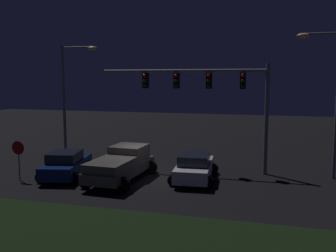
% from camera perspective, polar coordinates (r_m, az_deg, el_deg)
% --- Properties ---
extents(ground_plane, '(80.00, 80.00, 0.00)m').
position_cam_1_polar(ground_plane, '(21.77, -4.07, -7.80)').
color(ground_plane, black).
extents(grass_median, '(26.52, 5.49, 0.10)m').
position_cam_1_polar(grass_median, '(14.64, -15.21, -15.45)').
color(grass_median, black).
rests_on(grass_median, ground_plane).
extents(pickup_truck, '(3.05, 5.49, 1.80)m').
position_cam_1_polar(pickup_truck, '(21.13, -7.01, -5.51)').
color(pickup_truck, '#514C47').
rests_on(pickup_truck, ground_plane).
extents(car_sedan, '(2.71, 4.53, 1.51)m').
position_cam_1_polar(car_sedan, '(21.07, 4.01, -6.23)').
color(car_sedan, silver).
rests_on(car_sedan, ground_plane).
extents(car_sedan_far, '(3.06, 4.68, 1.51)m').
position_cam_1_polar(car_sedan_far, '(22.49, -15.14, -5.61)').
color(car_sedan_far, navy).
rests_on(car_sedan_far, ground_plane).
extents(traffic_signal_gantry, '(10.32, 0.56, 6.50)m').
position_cam_1_polar(traffic_signal_gantry, '(22.81, 6.29, 5.65)').
color(traffic_signal_gantry, slate).
rests_on(traffic_signal_gantry, ground_plane).
extents(street_lamp_left, '(2.76, 0.44, 7.93)m').
position_cam_1_polar(street_lamp_left, '(27.60, -14.51, 5.72)').
color(street_lamp_left, slate).
rests_on(street_lamp_left, ground_plane).
extents(street_lamp_right, '(2.39, 0.44, 8.23)m').
position_cam_1_polar(street_lamp_right, '(22.75, 23.22, 5.43)').
color(street_lamp_right, slate).
rests_on(street_lamp_right, ground_plane).
extents(stop_sign, '(0.76, 0.08, 2.23)m').
position_cam_1_polar(stop_sign, '(22.34, -21.70, -3.80)').
color(stop_sign, slate).
rests_on(stop_sign, ground_plane).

